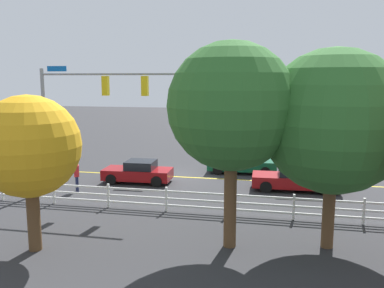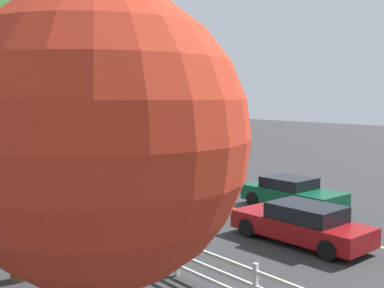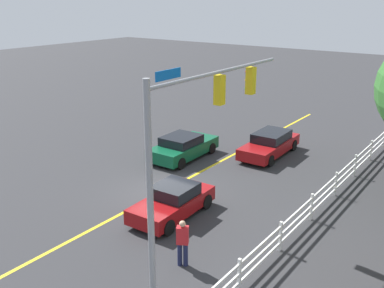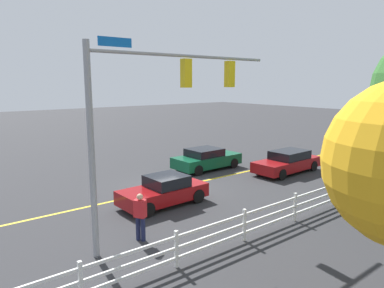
{
  "view_description": "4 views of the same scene",
  "coord_description": "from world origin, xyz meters",
  "px_view_note": "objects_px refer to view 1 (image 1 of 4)",
  "views": [
    {
      "loc": [
        -6.47,
        24.33,
        6.13
      ],
      "look_at": [
        -1.89,
        2.37,
        2.52
      ],
      "focal_mm": 38.1,
      "sensor_mm": 36.0,
      "label": 1
    },
    {
      "loc": [
        -17.3,
        14.31,
        4.88
      ],
      "look_at": [
        -1.39,
        1.23,
        2.81
      ],
      "focal_mm": 44.61,
      "sensor_mm": 36.0,
      "label": 2
    },
    {
      "loc": [
        14.52,
        12.35,
        8.72
      ],
      "look_at": [
        -0.79,
        1.17,
        2.41
      ],
      "focal_mm": 41.59,
      "sensor_mm": 36.0,
      "label": 3
    },
    {
      "loc": [
        9.82,
        14.54,
        5.43
      ],
      "look_at": [
        -0.57,
        1.27,
        2.48
      ],
      "focal_mm": 32.76,
      "sensor_mm": 36.0,
      "label": 4
    }
  ],
  "objects_px": {
    "pedestrian": "(77,175)",
    "tree_3": "(232,107)",
    "car_0": "(242,163)",
    "tree_2": "(334,121)",
    "car_2": "(138,172)",
    "car_1": "(297,179)",
    "tree_1": "(29,147)"
  },
  "relations": [
    {
      "from": "car_2",
      "to": "tree_1",
      "type": "xyz_separation_m",
      "value": [
        0.46,
        9.98,
        3.14
      ]
    },
    {
      "from": "pedestrian",
      "to": "tree_2",
      "type": "height_order",
      "value": "tree_2"
    },
    {
      "from": "car_2",
      "to": "tree_3",
      "type": "height_order",
      "value": "tree_3"
    },
    {
      "from": "pedestrian",
      "to": "tree_2",
      "type": "xyz_separation_m",
      "value": [
        -12.57,
        5.03,
        3.72
      ]
    },
    {
      "from": "car_1",
      "to": "car_2",
      "type": "relative_size",
      "value": 1.18
    },
    {
      "from": "car_1",
      "to": "tree_3",
      "type": "xyz_separation_m",
      "value": [
        2.76,
        8.39,
        4.49
      ]
    },
    {
      "from": "pedestrian",
      "to": "tree_2",
      "type": "bearing_deg",
      "value": 128.74
    },
    {
      "from": "car_1",
      "to": "tree_2",
      "type": "bearing_deg",
      "value": 94.1
    },
    {
      "from": "tree_1",
      "to": "tree_3",
      "type": "xyz_separation_m",
      "value": [
        -6.85,
        -1.75,
        1.38
      ]
    },
    {
      "from": "car_1",
      "to": "car_2",
      "type": "height_order",
      "value": "car_1"
    },
    {
      "from": "car_0",
      "to": "pedestrian",
      "type": "distance_m",
      "value": 10.61
    },
    {
      "from": "tree_2",
      "to": "car_0",
      "type": "bearing_deg",
      "value": -70.18
    },
    {
      "from": "tree_1",
      "to": "tree_3",
      "type": "bearing_deg",
      "value": -165.67
    },
    {
      "from": "car_1",
      "to": "tree_3",
      "type": "distance_m",
      "value": 9.91
    },
    {
      "from": "car_0",
      "to": "car_1",
      "type": "xyz_separation_m",
      "value": [
        -3.37,
        3.7,
        -0.0
      ]
    },
    {
      "from": "car_2",
      "to": "pedestrian",
      "type": "height_order",
      "value": "pedestrian"
    },
    {
      "from": "car_2",
      "to": "tree_1",
      "type": "relative_size",
      "value": 0.73
    },
    {
      "from": "car_0",
      "to": "tree_3",
      "type": "relative_size",
      "value": 0.6
    },
    {
      "from": "car_2",
      "to": "tree_3",
      "type": "xyz_separation_m",
      "value": [
        -6.4,
        8.23,
        4.52
      ]
    },
    {
      "from": "car_2",
      "to": "tree_2",
      "type": "distance_m",
      "value": 13.1
    },
    {
      "from": "car_0",
      "to": "pedestrian",
      "type": "height_order",
      "value": "pedestrian"
    },
    {
      "from": "pedestrian",
      "to": "tree_3",
      "type": "height_order",
      "value": "tree_3"
    },
    {
      "from": "tree_2",
      "to": "pedestrian",
      "type": "bearing_deg",
      "value": -21.8
    },
    {
      "from": "car_1",
      "to": "tree_1",
      "type": "bearing_deg",
      "value": 45.05
    },
    {
      "from": "tree_2",
      "to": "tree_3",
      "type": "xyz_separation_m",
      "value": [
        3.52,
        0.66,
        0.51
      ]
    },
    {
      "from": "car_0",
      "to": "tree_2",
      "type": "bearing_deg",
      "value": -71.38
    },
    {
      "from": "pedestrian",
      "to": "tree_3",
      "type": "distance_m",
      "value": 11.5
    },
    {
      "from": "pedestrian",
      "to": "tree_1",
      "type": "distance_m",
      "value": 8.26
    },
    {
      "from": "car_0",
      "to": "tree_2",
      "type": "height_order",
      "value": "tree_2"
    },
    {
      "from": "tree_1",
      "to": "tree_3",
      "type": "relative_size",
      "value": 0.75
    },
    {
      "from": "tree_1",
      "to": "tree_2",
      "type": "bearing_deg",
      "value": -166.92
    },
    {
      "from": "tree_1",
      "to": "car_0",
      "type": "bearing_deg",
      "value": -114.29
    }
  ]
}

